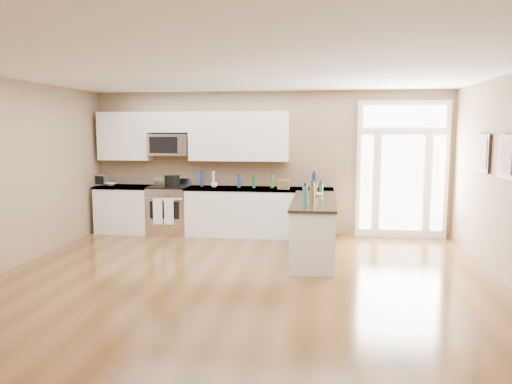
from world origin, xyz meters
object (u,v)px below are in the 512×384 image
peninsula_cabinet (313,230)px  kitchen_range (170,210)px  toaster_oven (102,180)px  stockpot (172,181)px

peninsula_cabinet → kitchen_range: (-2.87, 1.45, 0.04)m
kitchen_range → toaster_oven: (-1.41, 0.04, 0.58)m
kitchen_range → toaster_oven: bearing=178.4°
stockpot → toaster_oven: size_ratio=1.11×
kitchen_range → stockpot: size_ratio=3.61×
peninsula_cabinet → stockpot: stockpot is taller
peninsula_cabinet → kitchen_range: size_ratio=2.15×
peninsula_cabinet → toaster_oven: bearing=160.8°
peninsula_cabinet → kitchen_range: kitchen_range is taller
stockpot → toaster_oven: 1.50m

